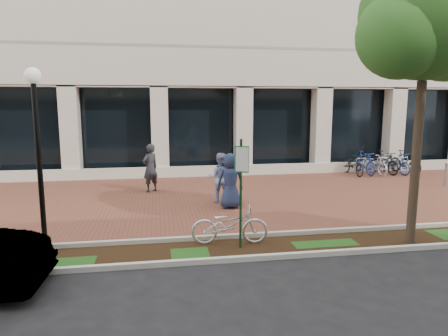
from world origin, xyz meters
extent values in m
plane|color=black|center=(0.00, 0.00, 0.00)|extent=(120.00, 120.00, 0.00)
cube|color=brown|center=(0.00, 0.00, 0.01)|extent=(40.00, 9.00, 0.01)
cube|color=black|center=(0.00, -5.25, 0.01)|extent=(40.00, 1.50, 0.01)
cube|color=beige|center=(0.00, -4.50, 0.06)|extent=(40.00, 0.12, 0.12)
cube|color=beige|center=(0.00, -6.00, 0.06)|extent=(40.00, 0.12, 0.12)
cube|color=black|center=(0.00, 5.60, 2.10)|extent=(40.00, 0.15, 4.20)
cube|color=beige|center=(0.00, 4.50, 0.25)|extent=(40.00, 0.25, 0.50)
cube|color=beige|center=(0.00, 4.90, 2.10)|extent=(0.80, 0.80, 4.20)
cube|color=#153B1E|center=(-0.22, -5.18, 1.31)|extent=(0.05, 0.05, 2.62)
cube|color=#1B6D2D|center=(-0.22, -5.21, 2.15)|extent=(0.34, 0.02, 0.62)
cube|color=silver|center=(-0.22, -5.22, 2.15)|extent=(0.30, 0.01, 0.56)
cylinder|color=black|center=(-4.78, -4.60, 0.15)|extent=(0.28, 0.28, 0.30)
cylinder|color=black|center=(-4.78, -4.60, 1.94)|extent=(0.12, 0.12, 3.88)
sphere|color=silver|center=(-4.78, -4.60, 4.02)|extent=(0.36, 0.36, 0.36)
cylinder|color=#403324|center=(4.02, -5.50, 1.97)|extent=(0.22, 0.22, 3.94)
sphere|color=#29581B|center=(4.02, -5.50, 5.46)|extent=(3.04, 3.04, 3.04)
sphere|color=#29581B|center=(3.27, -5.73, 4.93)|extent=(1.97, 1.97, 1.97)
imported|color=silver|center=(-0.43, -4.85, 0.49)|extent=(1.94, 0.85, 0.99)
imported|color=#242428|center=(-2.42, 1.46, 0.94)|extent=(0.82, 0.78, 1.89)
imported|color=#8796CA|center=(0.00, -0.63, 0.87)|extent=(0.99, 0.85, 1.74)
imported|color=#1E2A4C|center=(0.21, -1.49, 0.92)|extent=(0.91, 0.61, 1.83)
cylinder|color=#B5B5B9|center=(9.68, 0.46, 0.47)|extent=(0.11, 0.11, 0.93)
sphere|color=#B5B5B9|center=(9.68, 0.46, 0.98)|extent=(0.12, 0.12, 0.12)
imported|color=black|center=(7.23, 3.71, 0.52)|extent=(0.73, 1.98, 1.03)
imported|color=navy|center=(7.78, 3.71, 0.57)|extent=(0.68, 1.94, 1.14)
imported|color=silver|center=(8.33, 3.71, 0.52)|extent=(0.93, 2.03, 1.03)
imported|color=black|center=(8.88, 3.71, 0.57)|extent=(0.87, 1.97, 1.14)
imported|color=navy|center=(9.43, 3.71, 0.52)|extent=(1.12, 2.07, 1.03)
imported|color=black|center=(9.98, 3.71, 0.57)|extent=(1.05, 1.98, 1.14)
cylinder|color=#B5B5B9|center=(8.60, 3.71, 0.40)|extent=(0.04, 0.04, 0.80)
camera|label=1|loc=(-2.11, -14.13, 3.41)|focal=32.00mm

